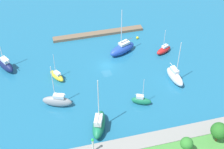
{
  "coord_description": "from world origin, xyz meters",
  "views": [
    {
      "loc": [
        15.15,
        63.87,
        52.49
      ],
      "look_at": [
        0.0,
        5.46,
        1.5
      ],
      "focal_mm": 52.14,
      "sensor_mm": 36.0,
      "label": 1
    }
  ],
  "objects_px": {
    "pier_dock": "(98,34)",
    "harbor_beacon": "(93,144)",
    "sailboat_gray_by_breakwater": "(57,101)",
    "park_tree_center": "(219,131)",
    "sailboat_red_inner_mooring": "(164,50)",
    "sailboat_yellow_along_channel": "(57,76)",
    "mooring_buoy_yellow": "(137,38)",
    "sailboat_navy_lone_south": "(5,64)",
    "sailboat_green_outer_mooring": "(99,124)",
    "sailboat_green_lone_north": "(141,100)",
    "sailboat_blue_far_north": "(122,49)",
    "sailboat_white_off_beacon": "(175,76)",
    "park_tree_east": "(187,144)"
  },
  "relations": [
    {
      "from": "park_tree_east",
      "to": "pier_dock",
      "type": "bearing_deg",
      "value": -82.15
    },
    {
      "from": "sailboat_red_inner_mooring",
      "to": "sailboat_green_outer_mooring",
      "type": "bearing_deg",
      "value": 17.79
    },
    {
      "from": "pier_dock",
      "to": "harbor_beacon",
      "type": "xyz_separation_m",
      "value": [
        10.26,
        41.02,
        3.02
      ]
    },
    {
      "from": "harbor_beacon",
      "to": "sailboat_gray_by_breakwater",
      "type": "distance_m",
      "value": 16.04
    },
    {
      "from": "park_tree_east",
      "to": "sailboat_blue_far_north",
      "type": "height_order",
      "value": "sailboat_blue_far_north"
    },
    {
      "from": "sailboat_white_off_beacon",
      "to": "mooring_buoy_yellow",
      "type": "distance_m",
      "value": 20.0
    },
    {
      "from": "sailboat_red_inner_mooring",
      "to": "sailboat_blue_far_north",
      "type": "height_order",
      "value": "sailboat_blue_far_north"
    },
    {
      "from": "mooring_buoy_yellow",
      "to": "sailboat_navy_lone_south",
      "type": "bearing_deg",
      "value": 7.28
    },
    {
      "from": "harbor_beacon",
      "to": "sailboat_blue_far_north",
      "type": "distance_m",
      "value": 33.99
    },
    {
      "from": "sailboat_navy_lone_south",
      "to": "sailboat_green_outer_mooring",
      "type": "distance_m",
      "value": 31.47
    },
    {
      "from": "harbor_beacon",
      "to": "mooring_buoy_yellow",
      "type": "relative_size",
      "value": 4.87
    },
    {
      "from": "park_tree_center",
      "to": "sailboat_red_inner_mooring",
      "type": "distance_m",
      "value": 31.66
    },
    {
      "from": "sailboat_white_off_beacon",
      "to": "sailboat_navy_lone_south",
      "type": "relative_size",
      "value": 1.05
    },
    {
      "from": "sailboat_yellow_along_channel",
      "to": "sailboat_navy_lone_south",
      "type": "relative_size",
      "value": 0.66
    },
    {
      "from": "pier_dock",
      "to": "sailboat_gray_by_breakwater",
      "type": "xyz_separation_m",
      "value": [
        15.19,
        25.89,
        1.05
      ]
    },
    {
      "from": "sailboat_red_inner_mooring",
      "to": "sailboat_gray_by_breakwater",
      "type": "distance_m",
      "value": 32.96
    },
    {
      "from": "sailboat_green_lone_north",
      "to": "sailboat_gray_by_breakwater",
      "type": "xyz_separation_m",
      "value": [
        18.27,
        -4.12,
        0.45
      ]
    },
    {
      "from": "sailboat_gray_by_breakwater",
      "to": "sailboat_navy_lone_south",
      "type": "height_order",
      "value": "sailboat_gray_by_breakwater"
    },
    {
      "from": "sailboat_green_lone_north",
      "to": "mooring_buoy_yellow",
      "type": "xyz_separation_m",
      "value": [
        -7.28,
        -25.14,
        -0.62
      ]
    },
    {
      "from": "mooring_buoy_yellow",
      "to": "sailboat_yellow_along_channel",
      "type": "bearing_deg",
      "value": 25.46
    },
    {
      "from": "park_tree_center",
      "to": "sailboat_green_lone_north",
      "type": "relative_size",
      "value": 0.64
    },
    {
      "from": "sailboat_gray_by_breakwater",
      "to": "pier_dock",
      "type": "bearing_deg",
      "value": -98.7
    },
    {
      "from": "harbor_beacon",
      "to": "sailboat_white_off_beacon",
      "type": "height_order",
      "value": "sailboat_white_off_beacon"
    },
    {
      "from": "harbor_beacon",
      "to": "sailboat_navy_lone_south",
      "type": "xyz_separation_m",
      "value": [
        16.06,
        -31.46,
        -1.92
      ]
    },
    {
      "from": "sailboat_red_inner_mooring",
      "to": "sailboat_gray_by_breakwater",
      "type": "relative_size",
      "value": 0.65
    },
    {
      "from": "park_tree_center",
      "to": "sailboat_yellow_along_channel",
      "type": "height_order",
      "value": "sailboat_yellow_along_channel"
    },
    {
      "from": "mooring_buoy_yellow",
      "to": "sailboat_blue_far_north",
      "type": "bearing_deg",
      "value": 41.94
    },
    {
      "from": "park_tree_east",
      "to": "sailboat_green_lone_north",
      "type": "bearing_deg",
      "value": -78.47
    },
    {
      "from": "pier_dock",
      "to": "park_tree_center",
      "type": "height_order",
      "value": "park_tree_center"
    },
    {
      "from": "sailboat_navy_lone_south",
      "to": "mooring_buoy_yellow",
      "type": "height_order",
      "value": "sailboat_navy_lone_south"
    },
    {
      "from": "park_tree_center",
      "to": "sailboat_blue_far_north",
      "type": "xyz_separation_m",
      "value": [
        9.45,
        -34.16,
        -2.71
      ]
    },
    {
      "from": "sailboat_yellow_along_channel",
      "to": "park_tree_center",
      "type": "bearing_deg",
      "value": -164.14
    },
    {
      "from": "park_tree_center",
      "to": "sailboat_green_outer_mooring",
      "type": "xyz_separation_m",
      "value": [
        21.49,
        -9.54,
        -2.52
      ]
    },
    {
      "from": "harbor_beacon",
      "to": "sailboat_navy_lone_south",
      "type": "bearing_deg",
      "value": -62.96
    },
    {
      "from": "sailboat_green_lone_north",
      "to": "sailboat_blue_far_north",
      "type": "height_order",
      "value": "sailboat_blue_far_north"
    },
    {
      "from": "sailboat_gray_by_breakwater",
      "to": "sailboat_green_outer_mooring",
      "type": "distance_m",
      "value": 11.74
    },
    {
      "from": "sailboat_gray_by_breakwater",
      "to": "sailboat_navy_lone_south",
      "type": "relative_size",
      "value": 1.01
    },
    {
      "from": "sailboat_blue_far_north",
      "to": "sailboat_green_outer_mooring",
      "type": "height_order",
      "value": "sailboat_blue_far_north"
    },
    {
      "from": "park_tree_center",
      "to": "sailboat_green_lone_north",
      "type": "xyz_separation_m",
      "value": [
        10.64,
        -14.51,
        -3.16
      ]
    },
    {
      "from": "pier_dock",
      "to": "mooring_buoy_yellow",
      "type": "relative_size",
      "value": 34.66
    },
    {
      "from": "sailboat_blue_far_north",
      "to": "sailboat_navy_lone_south",
      "type": "xyz_separation_m",
      "value": [
        30.58,
        -0.79,
        0.04
      ]
    },
    {
      "from": "sailboat_navy_lone_south",
      "to": "sailboat_red_inner_mooring",
      "type": "bearing_deg",
      "value": -123.98
    },
    {
      "from": "mooring_buoy_yellow",
      "to": "pier_dock",
      "type": "bearing_deg",
      "value": -25.16
    },
    {
      "from": "sailboat_blue_far_north",
      "to": "park_tree_center",
      "type": "bearing_deg",
      "value": 80.99
    },
    {
      "from": "sailboat_green_lone_north",
      "to": "sailboat_yellow_along_channel",
      "type": "height_order",
      "value": "sailboat_green_lone_north"
    },
    {
      "from": "sailboat_gray_by_breakwater",
      "to": "sailboat_yellow_along_channel",
      "type": "relative_size",
      "value": 1.54
    },
    {
      "from": "pier_dock",
      "to": "mooring_buoy_yellow",
      "type": "bearing_deg",
      "value": 154.84
    },
    {
      "from": "pier_dock",
      "to": "mooring_buoy_yellow",
      "type": "distance_m",
      "value": 11.46
    },
    {
      "from": "sailboat_red_inner_mooring",
      "to": "sailboat_gray_by_breakwater",
      "type": "bearing_deg",
      "value": -3.01
    },
    {
      "from": "sailboat_gray_by_breakwater",
      "to": "park_tree_center",
      "type": "bearing_deg",
      "value": 168.91
    }
  ]
}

